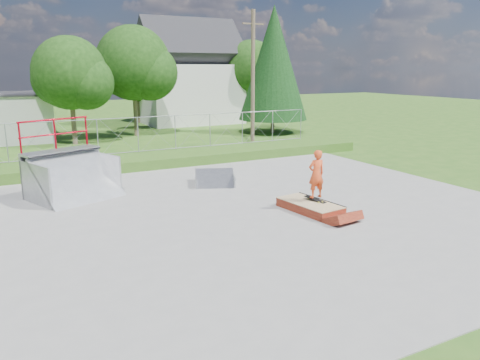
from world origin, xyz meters
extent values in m
plane|color=#2D5B1A|center=(0.00, 0.00, 0.00)|extent=(120.00, 120.00, 0.00)
cube|color=gray|center=(0.00, 0.00, 0.02)|extent=(20.00, 16.00, 0.04)
cube|color=#2D5B1A|center=(0.00, 9.50, 0.25)|extent=(24.00, 3.00, 0.50)
cube|color=maroon|center=(2.68, -0.61, 0.16)|extent=(1.35, 2.37, 0.32)
cube|color=#9E845A|center=(2.68, -0.61, 0.33)|extent=(1.37, 2.39, 0.02)
cube|color=black|center=(2.93, -0.57, 0.38)|extent=(0.47, 0.82, 0.13)
imported|color=#F25023|center=(2.93, -0.57, 1.19)|extent=(0.61, 0.42, 1.62)
cube|color=silver|center=(9.00, 26.00, 2.50)|extent=(8.00, 6.00, 5.00)
cube|color=#28272B|center=(9.00, 26.00, 5.90)|extent=(8.40, 6.08, 6.08)
cylinder|color=brown|center=(7.50, 12.00, 4.00)|extent=(0.24, 0.24, 8.00)
cylinder|color=brown|center=(-2.00, 18.00, 1.22)|extent=(0.30, 0.30, 2.45)
sphere|color=#15340E|center=(-2.00, 18.00, 4.41)|extent=(4.48, 4.48, 4.48)
sphere|color=#15340E|center=(-1.16, 17.44, 3.85)|extent=(3.36, 3.36, 3.36)
cylinder|color=brown|center=(2.50, 20.00, 1.40)|extent=(0.30, 0.30, 2.80)
sphere|color=#15340E|center=(2.50, 20.00, 5.04)|extent=(5.12, 5.12, 5.12)
sphere|color=#15340E|center=(3.46, 19.36, 4.40)|extent=(3.84, 3.84, 3.84)
cylinder|color=brown|center=(14.00, 24.00, 1.31)|extent=(0.30, 0.30, 2.62)
sphere|color=#15340E|center=(14.00, 24.00, 4.72)|extent=(4.80, 4.80, 4.80)
sphere|color=#15340E|center=(14.90, 23.40, 4.12)|extent=(3.60, 3.60, 3.60)
cylinder|color=brown|center=(5.00, 28.00, 1.05)|extent=(0.30, 0.30, 2.10)
sphere|color=#15340E|center=(5.00, 28.00, 3.78)|extent=(3.84, 3.84, 3.84)
sphere|color=#15340E|center=(5.72, 27.52, 3.30)|extent=(2.88, 2.88, 2.88)
cylinder|color=brown|center=(12.00, 17.00, 0.60)|extent=(0.28, 0.28, 1.20)
cone|color=black|center=(12.00, 17.00, 5.05)|extent=(5.04, 5.04, 8.10)
camera|label=1|loc=(-6.34, -12.82, 4.68)|focal=35.00mm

